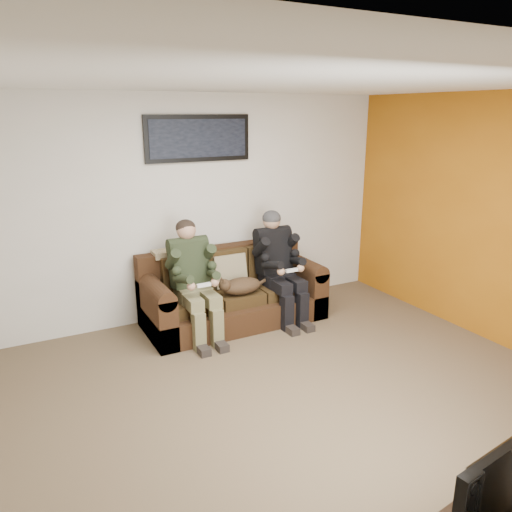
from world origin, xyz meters
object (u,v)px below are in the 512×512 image
person_right (278,260)px  cat (240,286)px  framed_poster (198,138)px  person_left (193,274)px  television (499,475)px  sofa (231,294)px

person_right → cat: size_ratio=1.94×
cat → framed_poster: framed_poster is taller
person_left → framed_poster: 1.54m
person_left → television: 3.61m
framed_poster → television: (-0.13, -4.17, -1.40)m
cat → person_left: bearing=169.0°
sofa → television: bearing=-95.0°
person_left → framed_poster: size_ratio=1.02×
television → sofa: bearing=77.5°
sofa → television: (-0.33, -3.77, 0.38)m
sofa → framed_poster: size_ratio=1.65×
person_right → cat: person_right is taller
person_left → television: (0.20, -3.60, -0.01)m
person_left → person_right: person_right is taller
framed_poster → sofa: bearing=-63.0°
person_left → cat: 0.56m
framed_poster → television: framed_poster is taller
sofa → person_left: person_left is taller
person_left → television: person_left is taller
sofa → television: 3.81m
person_left → cat: bearing=-11.0°
person_left → television: size_ratio=1.21×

